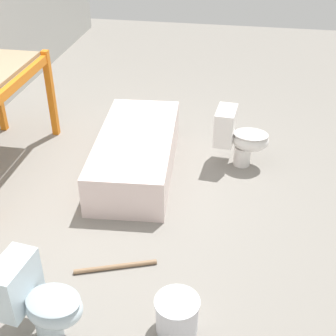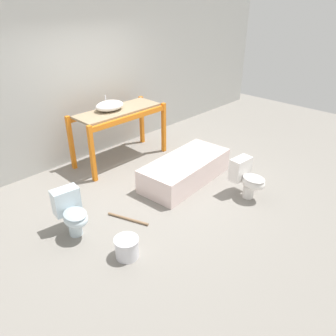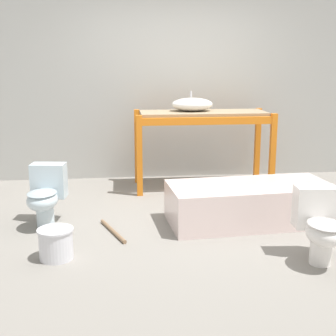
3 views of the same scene
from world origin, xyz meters
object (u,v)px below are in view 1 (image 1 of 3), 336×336
toilet_far (239,136)px  bathtub_main (136,150)px  toilet_near (37,299)px  bucket_white (177,314)px

toilet_far → bathtub_main: bearing=111.4°
bathtub_main → toilet_far: bearing=-77.8°
bathtub_main → toilet_near: bearing=171.3°
bathtub_main → bucket_white: (-1.88, -0.72, -0.09)m
bathtub_main → bucket_white: bathtub_main is taller
bathtub_main → toilet_far: size_ratio=2.82×
bucket_white → toilet_far: bearing=-7.6°
toilet_far → bucket_white: 2.21m
bathtub_main → toilet_near: 2.08m
toilet_near → bucket_white: size_ratio=2.00×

